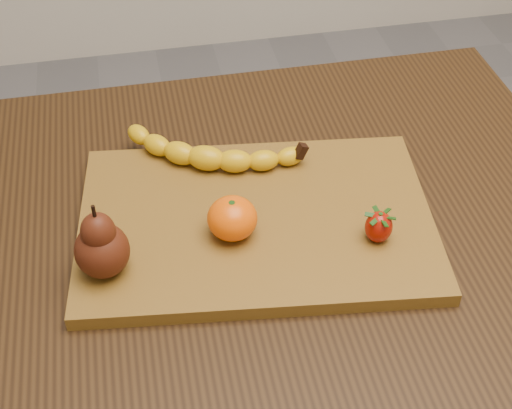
{
  "coord_description": "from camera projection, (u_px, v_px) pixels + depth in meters",
  "views": [
    {
      "loc": [
        -0.1,
        -0.66,
        1.41
      ],
      "look_at": [
        0.03,
        -0.02,
        0.8
      ],
      "focal_mm": 50.0,
      "sensor_mm": 36.0,
      "label": 1
    }
  ],
  "objects": [
    {
      "name": "table",
      "position": [
        231.0,
        272.0,
        1.0
      ],
      "size": [
        1.0,
        0.7,
        0.76
      ],
      "color": "black",
      "rests_on": "ground"
    },
    {
      "name": "mandarin",
      "position": [
        232.0,
        218.0,
        0.87
      ],
      "size": [
        0.07,
        0.07,
        0.05
      ],
      "primitive_type": "ellipsoid",
      "rotation": [
        0.0,
        0.0,
        0.21
      ],
      "color": "#F25502",
      "rests_on": "cutting_board"
    },
    {
      "name": "banana",
      "position": [
        206.0,
        158.0,
        0.97
      ],
      "size": [
        0.22,
        0.14,
        0.03
      ],
      "primitive_type": null,
      "rotation": [
        0.0,
        0.0,
        -0.42
      ],
      "color": "#DEAE0A",
      "rests_on": "cutting_board"
    },
    {
      "name": "cutting_board",
      "position": [
        256.0,
        222.0,
        0.92
      ],
      "size": [
        0.48,
        0.35,
        0.02
      ],
      "primitive_type": "cube",
      "rotation": [
        0.0,
        0.0,
        -0.12
      ],
      "color": "brown",
      "rests_on": "table"
    },
    {
      "name": "strawberry",
      "position": [
        379.0,
        226.0,
        0.87
      ],
      "size": [
        0.05,
        0.05,
        0.04
      ],
      "primitive_type": null,
      "rotation": [
        0.0,
        0.0,
        -0.43
      ],
      "color": "#9C1004",
      "rests_on": "cutting_board"
    },
    {
      "name": "pear",
      "position": [
        100.0,
        240.0,
        0.81
      ],
      "size": [
        0.08,
        0.08,
        0.1
      ],
      "primitive_type": null,
      "rotation": [
        0.0,
        0.0,
        0.2
      ],
      "color": "#491B0B",
      "rests_on": "cutting_board"
    }
  ]
}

